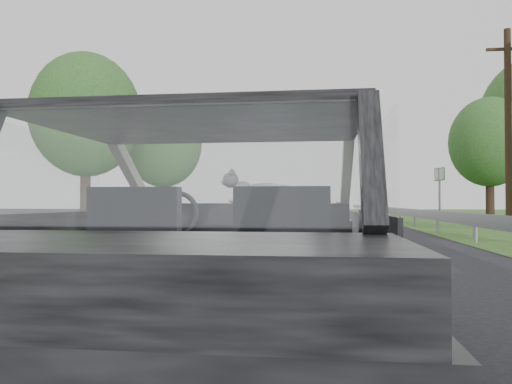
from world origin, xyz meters
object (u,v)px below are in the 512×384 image
(subject_car, at_px, (222,249))
(utility_pole, at_px, (508,130))
(other_car, at_px, (270,208))
(cat, at_px, (265,192))
(highway_sign, at_px, (440,195))

(subject_car, height_order, utility_pole, utility_pole)
(other_car, height_order, utility_pole, utility_pole)
(cat, height_order, highway_sign, highway_sign)
(cat, height_order, other_car, other_car)
(other_car, bearing_deg, cat, -74.04)
(highway_sign, bearing_deg, subject_car, -119.43)
(subject_car, bearing_deg, highway_sign, 74.23)
(subject_car, height_order, highway_sign, highway_sign)
(other_car, distance_m, highway_sign, 10.92)
(subject_car, xyz_separation_m, utility_pole, (7.11, 15.36, 2.82))
(other_car, bearing_deg, subject_car, -74.95)
(subject_car, height_order, other_car, other_car)
(other_car, distance_m, utility_pole, 8.96)
(subject_car, bearing_deg, cat, 73.67)
(other_car, bearing_deg, utility_pole, 4.09)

